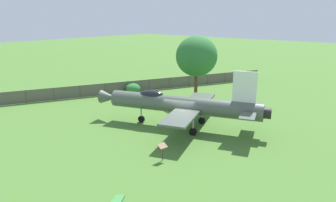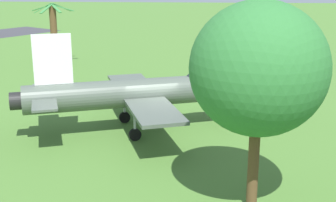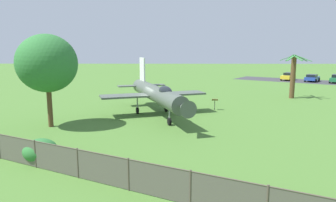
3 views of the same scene
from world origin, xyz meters
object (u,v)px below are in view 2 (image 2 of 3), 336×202
object	(u,v)px
display_jet	(160,90)
info_plaque	(122,86)
shade_tree	(258,69)
palm_tree	(54,33)

from	to	relation	value
display_jet	info_plaque	size ratio (longest dim) A/B	12.48
shade_tree	palm_tree	world-z (taller)	shade_tree
display_jet	info_plaque	distance (m)	6.43
display_jet	palm_tree	xyz separation A→B (m)	(-10.52, 16.08, 0.73)
display_jet	shade_tree	bearing A→B (deg)	-83.66
shade_tree	palm_tree	bearing A→B (deg)	120.81
display_jet	palm_tree	distance (m)	19.23
shade_tree	info_plaque	xyz separation A→B (m)	(-6.82, 13.64, -4.03)
palm_tree	info_plaque	xyz separation A→B (m)	(7.57, -10.49, -1.91)
palm_tree	info_plaque	world-z (taller)	palm_tree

